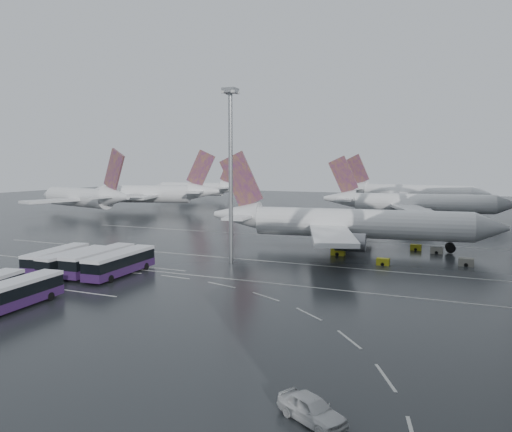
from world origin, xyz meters
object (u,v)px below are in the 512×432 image
at_px(floodlight_mast, 231,154).
at_px(gse_cart_belly_d, 466,262).
at_px(bus_row_near_a, 57,258).
at_px(airliner_gate_b, 413,204).
at_px(bus_row_far_c, 14,294).
at_px(jet_remote_far, 198,189).
at_px(gse_cart_belly_c, 338,252).
at_px(gse_cart_belly_e, 416,247).
at_px(bus_row_near_d, 120,263).
at_px(bus_row_near_b, 74,260).
at_px(jet_remote_mid, 155,194).
at_px(bus_row_near_c, 99,260).
at_px(jet_remote_west, 84,198).
at_px(gse_cart_belly_b, 437,250).
at_px(airliner_gate_c, 409,193).
at_px(airliner_main, 345,224).
at_px(gse_cart_belly_a, 383,262).
at_px(van_curve_b, 312,409).

distance_m(floodlight_mast, gse_cart_belly_d, 41.36).
distance_m(bus_row_near_a, floodlight_mast, 31.50).
height_order(airliner_gate_b, bus_row_far_c, airliner_gate_b).
height_order(jet_remote_far, gse_cart_belly_c, jet_remote_far).
bearing_deg(gse_cart_belly_e, bus_row_near_d, -133.68).
distance_m(bus_row_near_a, bus_row_near_d, 11.63).
bearing_deg(bus_row_near_a, jet_remote_far, 13.39).
xyz_separation_m(gse_cart_belly_c, gse_cart_belly_d, (21.02, -1.07, -0.02)).
bearing_deg(bus_row_far_c, airliner_gate_b, -20.46).
distance_m(bus_row_near_b, bus_row_near_d, 8.09).
relative_size(bus_row_near_a, bus_row_near_d, 0.94).
xyz_separation_m(jet_remote_mid, jet_remote_far, (-7.73, 43.45, -0.42)).
bearing_deg(bus_row_near_c, bus_row_near_a, 94.21).
relative_size(jet_remote_west, gse_cart_belly_b, 22.11).
distance_m(airliner_gate_c, bus_row_near_d, 143.56).
relative_size(gse_cart_belly_b, gse_cart_belly_e, 1.07).
height_order(airliner_gate_b, gse_cart_belly_b, airliner_gate_b).
xyz_separation_m(jet_remote_mid, bus_row_near_d, (56.32, -89.36, -3.56)).
bearing_deg(bus_row_far_c, gse_cart_belly_b, -41.29).
bearing_deg(airliner_main, bus_row_near_a, -141.70).
bearing_deg(jet_remote_west, bus_row_near_c, 149.47).
distance_m(airliner_gate_b, gse_cart_belly_e, 53.39).
bearing_deg(bus_row_near_a, bus_row_near_c, -90.96).
distance_m(bus_row_near_b, gse_cart_belly_c, 44.18).
bearing_deg(bus_row_near_a, jet_remote_mid, 18.36).
relative_size(jet_remote_mid, gse_cart_belly_d, 20.57).
bearing_deg(bus_row_near_b, bus_row_near_d, -84.76).
height_order(bus_row_near_b, bus_row_near_c, bus_row_near_c).
bearing_deg(airliner_main, jet_remote_west, 155.12).
relative_size(jet_remote_mid, bus_row_far_c, 3.62).
bearing_deg(gse_cart_belly_a, airliner_main, 125.15).
bearing_deg(gse_cart_belly_b, bus_row_near_d, -138.07).
bearing_deg(jet_remote_west, gse_cart_belly_d, 177.04).
bearing_deg(gse_cart_belly_a, bus_row_near_a, -152.97).
bearing_deg(gse_cart_belly_b, bus_row_near_a, -144.53).
bearing_deg(gse_cart_belly_e, bus_row_near_b, -138.67).
height_order(van_curve_b, gse_cart_belly_b, van_curve_b).
bearing_deg(gse_cart_belly_e, gse_cart_belly_a, -101.64).
bearing_deg(bus_row_near_d, gse_cart_belly_e, -47.27).
bearing_deg(gse_cart_belly_c, bus_row_near_b, -138.85).
bearing_deg(gse_cart_belly_a, bus_row_near_d, -146.32).
height_order(jet_remote_far, gse_cart_belly_d, jet_remote_far).
distance_m(airliner_gate_b, bus_row_far_c, 114.85).
distance_m(jet_remote_west, jet_remote_far, 67.51).
xyz_separation_m(gse_cart_belly_a, gse_cart_belly_e, (3.40, 16.49, -0.01)).
distance_m(bus_row_near_b, gse_cart_belly_b, 62.09).
xyz_separation_m(jet_remote_far, gse_cart_belly_a, (98.03, -110.17, -4.46)).
relative_size(bus_row_near_a, gse_cart_belly_e, 6.59).
height_order(jet_remote_west, bus_row_far_c, jet_remote_west).
xyz_separation_m(gse_cart_belly_d, gse_cart_belly_e, (-8.86, 11.95, -0.09)).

